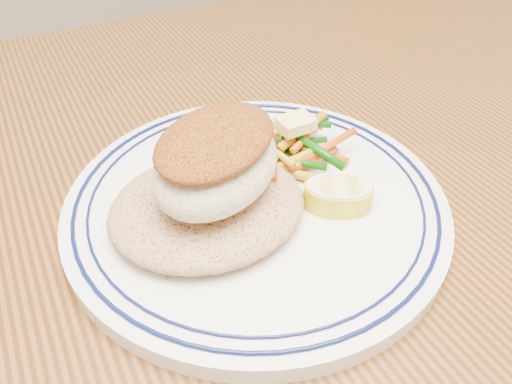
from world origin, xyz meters
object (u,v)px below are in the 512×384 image
object	(u,v)px
dining_table	(223,297)
rice_pilaf	(207,203)
fish_fillet	(216,160)
vegetable_pile	(292,147)
plate	(256,202)
lemon_wedge	(338,194)

from	to	relation	value
dining_table	rice_pilaf	world-z (taller)	rice_pilaf
dining_table	fish_fillet	world-z (taller)	fish_fillet
vegetable_pile	dining_table	bearing A→B (deg)	-162.83
plate	dining_table	bearing A→B (deg)	172.81
dining_table	lemon_wedge	xyz separation A→B (m)	(0.08, -0.04, 0.12)
plate	vegetable_pile	xyz separation A→B (m)	(0.05, 0.03, 0.02)
plate	rice_pilaf	distance (m)	0.05
dining_table	vegetable_pile	size ratio (longest dim) A/B	13.56
rice_pilaf	plate	bearing A→B (deg)	4.89
vegetable_pile	lemon_wedge	world-z (taller)	vegetable_pile
rice_pilaf	fish_fillet	distance (m)	0.04
dining_table	lemon_wedge	size ratio (longest dim) A/B	22.10
lemon_wedge	rice_pilaf	bearing A→B (deg)	159.42
plate	rice_pilaf	size ratio (longest dim) A/B	2.03
rice_pilaf	vegetable_pile	world-z (taller)	same
fish_fillet	vegetable_pile	distance (m)	0.10
plate	fish_fillet	size ratio (longest dim) A/B	2.21
plate	fish_fillet	world-z (taller)	fish_fillet
dining_table	rice_pilaf	distance (m)	0.13
rice_pilaf	dining_table	bearing A→B (deg)	37.35
dining_table	plate	world-z (taller)	plate
dining_table	fish_fillet	bearing A→B (deg)	-96.53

